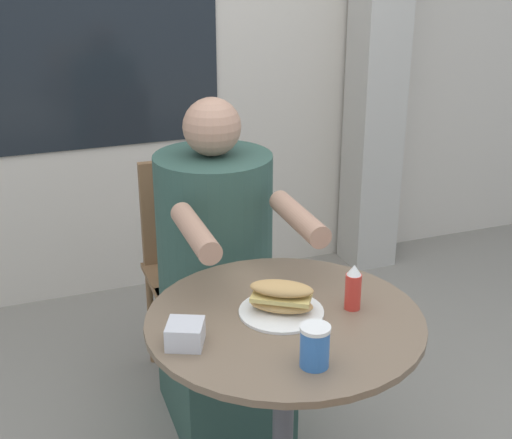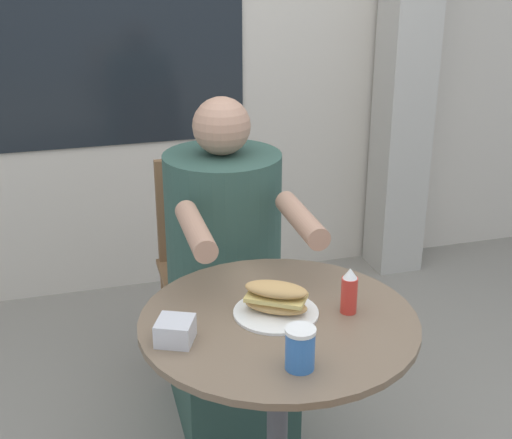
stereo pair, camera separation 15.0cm
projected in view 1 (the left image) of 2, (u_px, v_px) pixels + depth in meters
The scene contains 9 objects.
storefront_wall at pixel (134, 0), 3.19m from camera, with size 8.00×0.09×2.80m.
lattice_pillar at pixel (379, 38), 3.49m from camera, with size 0.24×0.24×2.40m.
cafe_table at pixel (284, 377), 1.98m from camera, with size 0.75×0.75×0.72m.
diner_chair at pixel (192, 250), 2.80m from camera, with size 0.39×0.39×0.87m.
seated_diner at pixel (219, 292), 2.50m from camera, with size 0.40×0.72×1.19m.
sandwich_on_plate at pixel (282, 301), 1.92m from camera, with size 0.23×0.23×0.09m.
drink_cup at pixel (315, 346), 1.68m from camera, with size 0.07×0.07×0.11m.
napkin_box at pixel (185, 334), 1.77m from camera, with size 0.12×0.12×0.06m.
condiment_bottle at pixel (353, 288), 1.93m from camera, with size 0.04×0.04×0.13m.
Camera 1 is at (-0.66, -1.54, 1.68)m, focal length 50.00 mm.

